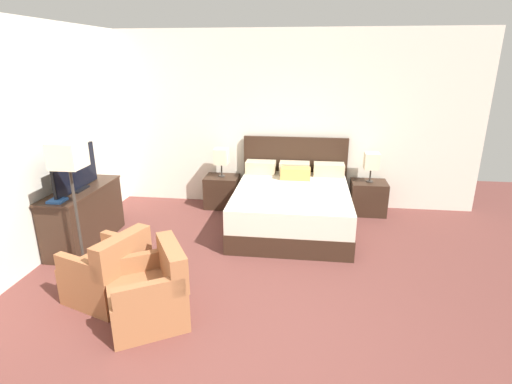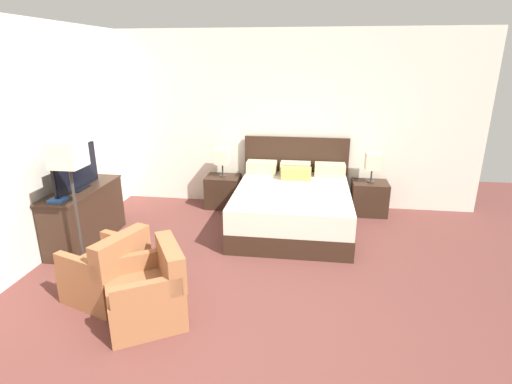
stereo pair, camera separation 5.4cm
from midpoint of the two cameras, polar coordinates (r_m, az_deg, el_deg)
The scene contains 14 objects.
ground_plane at distance 3.82m, azimuth -2.28°, elevation -20.83°, with size 11.08×11.08×0.00m, color brown.
wall_back at distance 6.72m, azimuth 3.25°, elevation 10.13°, with size 6.58×0.06×2.87m, color silver.
wall_left at distance 5.61m, azimuth -28.07°, elevation 6.28°, with size 0.06×5.49×2.87m, color silver.
bed at distance 5.98m, azimuth 5.47°, elevation -1.92°, with size 1.72×2.02×1.19m.
nightstand_left at distance 6.81m, azimuth -4.49°, elevation 0.09°, with size 0.56×0.46×0.53m.
nightstand_right at distance 6.74m, azimuth 16.09°, elevation -0.82°, with size 0.56×0.46×0.53m.
table_lamp_left at distance 6.65m, azimuth -4.61°, elevation 5.06°, with size 0.22×0.22×0.48m.
table_lamp_right at distance 6.57m, azimuth 16.55°, elevation 4.18°, with size 0.22×0.22×0.48m.
dresser at distance 5.88m, azimuth -23.03°, elevation -3.02°, with size 0.49×1.34×0.79m.
tv at distance 5.65m, azimuth -24.08°, elevation 2.92°, with size 0.18×0.95×0.55m.
book_red_cover at distance 5.36m, azimuth -26.20°, elevation -1.01°, with size 0.18×0.19×0.03m, color #234C8E.
armchair_by_window at distance 4.54m, azimuth -20.01°, elevation -10.79°, with size 0.88×0.87×0.76m.
armchair_companion at distance 4.07m, azimuth -14.69°, elevation -13.83°, with size 0.94×0.94×0.76m.
floor_lamp at distance 4.71m, azimuth -24.82°, elevation 3.42°, with size 0.31×0.31×1.59m.
Camera 2 is at (0.58, -2.89, 2.43)m, focal length 28.00 mm.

